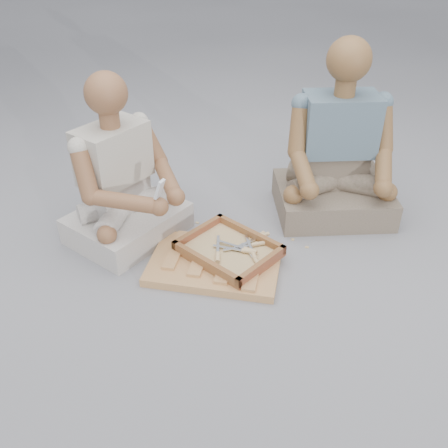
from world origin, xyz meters
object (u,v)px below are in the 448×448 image
at_px(tool_tray, 229,250).
at_px(companion, 337,160).
at_px(craftsman, 123,186).
at_px(carved_panel, 215,264).

xyz_separation_m(tool_tray, companion, (0.37, 0.68, 0.27)).
distance_m(tool_tray, craftsman, 0.64).
bearing_deg(craftsman, carved_panel, 95.78).
height_order(carved_panel, tool_tray, tool_tray).
bearing_deg(carved_panel, companion, 61.59).
bearing_deg(carved_panel, craftsman, 170.66).
distance_m(tool_tray, companion, 0.82).
distance_m(carved_panel, tool_tray, 0.10).
relative_size(carved_panel, craftsman, 0.72).
height_order(craftsman, companion, companion).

